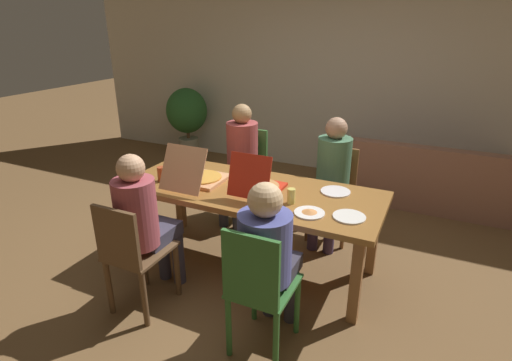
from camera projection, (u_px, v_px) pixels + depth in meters
name	position (u px, v px, depth m)	size (l,w,h in m)	color
ground_plane	(251.00, 265.00, 3.63)	(20.00, 20.00, 0.00)	brown
back_wall	(340.00, 72.00, 5.43)	(7.99, 0.12, 2.79)	beige
dining_table	(251.00, 197.00, 3.38)	(2.18, 0.89, 0.74)	#925F2B
chair_0	(334.00, 187.00, 3.98)	(0.41, 0.40, 0.90)	brown
person_0	(332.00, 172.00, 3.79)	(0.32, 0.50, 1.23)	#3E2F4C
chair_1	(133.00, 254.00, 2.89)	(0.39, 0.45, 0.90)	brown
person_1	(144.00, 218.00, 2.94)	(0.30, 0.54, 1.22)	#3C3A4D
chair_2	(258.00, 287.00, 2.49)	(0.38, 0.44, 0.94)	#31682E
person_2	(268.00, 250.00, 2.54)	(0.34, 0.51, 1.18)	#36323F
chair_3	(246.00, 169.00, 4.41)	(0.43, 0.40, 0.96)	#367434
person_3	(240.00, 154.00, 4.22)	(0.33, 0.51, 1.26)	#363B4E
pizza_box_0	(259.00, 185.00, 3.29)	(0.35, 0.44, 0.36)	red
pizza_box_1	(199.00, 177.00, 3.46)	(0.38, 0.56, 0.37)	tan
plate_0	(349.00, 217.00, 2.87)	(0.23, 0.23, 0.01)	white
plate_1	(335.00, 192.00, 3.28)	(0.24, 0.24, 0.01)	white
plate_2	(309.00, 212.00, 2.92)	(0.22, 0.22, 0.03)	white
drinking_glass_0	(291.00, 196.00, 3.07)	(0.06, 0.06, 0.12)	#DAC95D
drinking_glass_1	(277.00, 204.00, 2.93)	(0.07, 0.07, 0.12)	silver
drinking_glass_2	(162.00, 174.00, 3.49)	(0.07, 0.07, 0.13)	#B04727
couch	(414.00, 179.00, 4.85)	(2.10, 0.88, 0.76)	#93634E
potted_plant	(187.00, 115.00, 6.23)	(0.62, 0.62, 1.09)	gray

